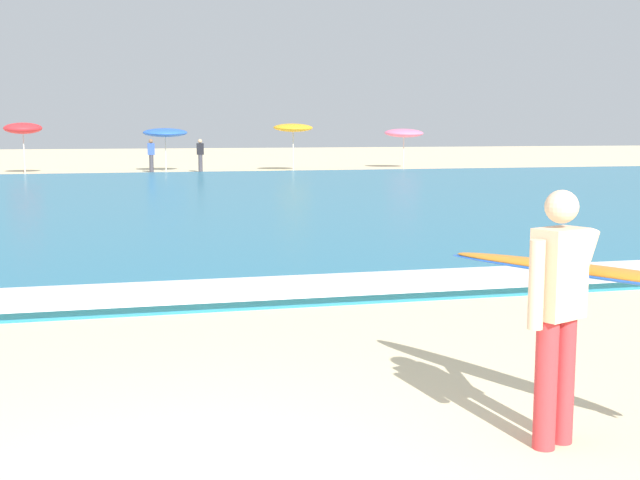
{
  "coord_description": "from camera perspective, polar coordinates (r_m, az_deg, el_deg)",
  "views": [
    {
      "loc": [
        -0.37,
        -4.45,
        2.13
      ],
      "look_at": [
        1.43,
        2.82,
        1.1
      ],
      "focal_mm": 46.11,
      "sensor_mm": 36.0,
      "label": 1
    }
  ],
  "objects": [
    {
      "name": "beach_umbrella_1",
      "position": [
        40.29,
        -19.92,
        7.3
      ],
      "size": [
        1.7,
        1.73,
        2.39
      ],
      "color": "beige",
      "rests_on": "ground"
    },
    {
      "name": "surfer_with_board",
      "position": [
        5.83,
        17.59,
        -3.43
      ],
      "size": [
        1.4,
        2.73,
        1.73
      ],
      "color": "red",
      "rests_on": "ground"
    },
    {
      "name": "beachgoer_near_row_mid",
      "position": [
        39.57,
        -11.64,
        5.82
      ],
      "size": [
        0.32,
        0.2,
        1.58
      ],
      "color": "#383842",
      "rests_on": "ground"
    },
    {
      "name": "surf_foam",
      "position": [
        10.14,
        -11.54,
        -3.62
      ],
      "size": [
        120.0,
        1.47,
        0.01
      ],
      "primitive_type": "cube",
      "color": "white",
      "rests_on": "sea"
    },
    {
      "name": "sea",
      "position": [
        23.43,
        -12.94,
        2.59
      ],
      "size": [
        120.0,
        28.0,
        0.14
      ],
      "primitive_type": "cube",
      "color": "teal",
      "rests_on": "ground"
    },
    {
      "name": "beach_umbrella_4",
      "position": [
        43.67,
        5.84,
        7.39
      ],
      "size": [
        2.04,
        2.06,
        2.1
      ],
      "color": "beige",
      "rests_on": "ground"
    },
    {
      "name": "beach_umbrella_2",
      "position": [
        40.81,
        -10.7,
        7.33
      ],
      "size": [
        2.14,
        2.15,
        2.13
      ],
      "color": "beige",
      "rests_on": "ground"
    },
    {
      "name": "beachgoer_near_row_left",
      "position": [
        39.38,
        -8.31,
        5.89
      ],
      "size": [
        0.32,
        0.2,
        1.58
      ],
      "color": "#383842",
      "rests_on": "ground"
    },
    {
      "name": "beach_umbrella_3",
      "position": [
        40.47,
        -1.88,
        7.79
      ],
      "size": [
        1.92,
        1.94,
        2.35
      ],
      "color": "beige",
      "rests_on": "ground"
    }
  ]
}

